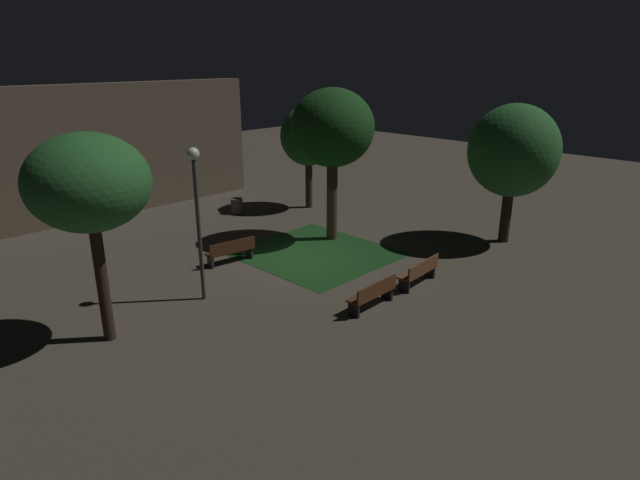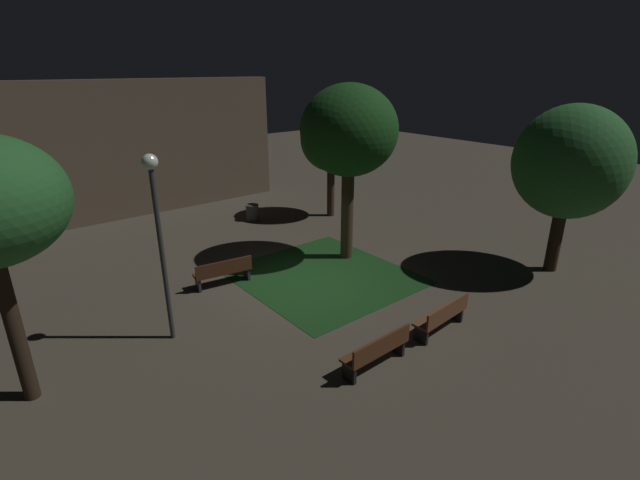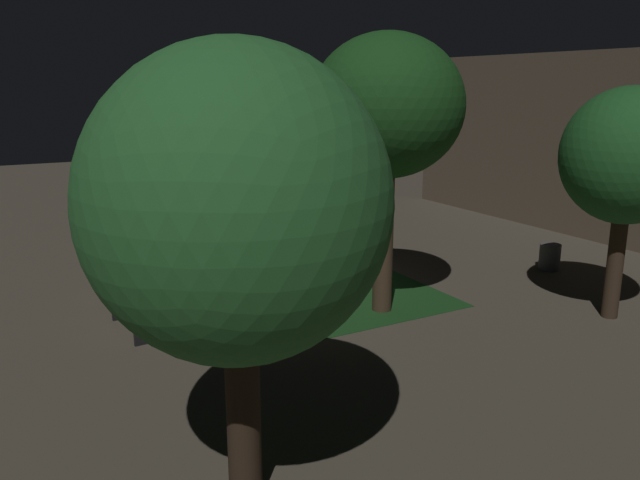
{
  "view_description": "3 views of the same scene",
  "coord_description": "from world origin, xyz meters",
  "px_view_note": "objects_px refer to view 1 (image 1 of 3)",
  "views": [
    {
      "loc": [
        -12.68,
        -13.4,
        7.13
      ],
      "look_at": [
        0.4,
        -0.67,
        0.86
      ],
      "focal_mm": 30.2,
      "sensor_mm": 36.0,
      "label": 1
    },
    {
      "loc": [
        -7.74,
        -10.38,
        6.48
      ],
      "look_at": [
        0.83,
        0.12,
        1.31
      ],
      "focal_mm": 25.64,
      "sensor_mm": 36.0,
      "label": 2
    },
    {
      "loc": [
        13.66,
        -6.82,
        4.96
      ],
      "look_at": [
        0.65,
        0.39,
        1.24
      ],
      "focal_mm": 35.21,
      "sensor_mm": 36.0,
      "label": 3
    }
  ],
  "objects_px": {
    "bench_corner": "(373,293)",
    "tree_lawn_side": "(513,151)",
    "bench_back_row": "(231,250)",
    "tree_near_wall": "(309,136)",
    "trash_bin": "(237,206)",
    "tree_right_canopy": "(333,129)",
    "lamp_post_plaza_east": "(197,199)",
    "bench_path_side": "(420,271)",
    "tree_tall_center": "(88,184)"
  },
  "relations": [
    {
      "from": "bench_path_side",
      "to": "tree_tall_center",
      "type": "xyz_separation_m",
      "value": [
        -8.69,
        3.87,
        3.72
      ]
    },
    {
      "from": "bench_corner",
      "to": "tree_near_wall",
      "type": "xyz_separation_m",
      "value": [
        6.63,
        9.41,
        3.0
      ]
    },
    {
      "from": "bench_corner",
      "to": "tree_lawn_side",
      "type": "xyz_separation_m",
      "value": [
        8.49,
        0.08,
        3.17
      ]
    },
    {
      "from": "tree_right_canopy",
      "to": "lamp_post_plaza_east",
      "type": "height_order",
      "value": "tree_right_canopy"
    },
    {
      "from": "bench_back_row",
      "to": "tree_tall_center",
      "type": "xyz_separation_m",
      "value": [
        -5.61,
        -2.14,
        3.72
      ]
    },
    {
      "from": "bench_corner",
      "to": "tree_tall_center",
      "type": "height_order",
      "value": "tree_tall_center"
    },
    {
      "from": "tree_near_wall",
      "to": "lamp_post_plaza_east",
      "type": "xyz_separation_m",
      "value": [
        -9.75,
        -5.24,
        -0.31
      ]
    },
    {
      "from": "tree_tall_center",
      "to": "lamp_post_plaza_east",
      "type": "relative_size",
      "value": 1.16
    },
    {
      "from": "bench_path_side",
      "to": "lamp_post_plaza_east",
      "type": "distance_m",
      "value": 7.43
    },
    {
      "from": "bench_path_side",
      "to": "bench_back_row",
      "type": "relative_size",
      "value": 0.99
    },
    {
      "from": "tree_right_canopy",
      "to": "bench_back_row",
      "type": "bearing_deg",
      "value": 170.93
    },
    {
      "from": "bench_path_side",
      "to": "trash_bin",
      "type": "bearing_deg",
      "value": 84.51
    },
    {
      "from": "bench_back_row",
      "to": "trash_bin",
      "type": "relative_size",
      "value": 2.59
    },
    {
      "from": "bench_back_row",
      "to": "tree_lawn_side",
      "type": "height_order",
      "value": "tree_lawn_side"
    },
    {
      "from": "tree_near_wall",
      "to": "bench_corner",
      "type": "bearing_deg",
      "value": -125.19
    },
    {
      "from": "bench_corner",
      "to": "bench_back_row",
      "type": "xyz_separation_m",
      "value": [
        -0.68,
        6.01,
        0.0
      ]
    },
    {
      "from": "bench_back_row",
      "to": "trash_bin",
      "type": "xyz_separation_m",
      "value": [
        4.15,
        5.09,
        -0.12
      ]
    },
    {
      "from": "bench_back_row",
      "to": "tree_lawn_side",
      "type": "bearing_deg",
      "value": -32.86
    },
    {
      "from": "tree_near_wall",
      "to": "tree_lawn_side",
      "type": "height_order",
      "value": "tree_lawn_side"
    },
    {
      "from": "bench_path_side",
      "to": "tree_near_wall",
      "type": "relative_size",
      "value": 0.37
    },
    {
      "from": "lamp_post_plaza_east",
      "to": "tree_right_canopy",
      "type": "bearing_deg",
      "value": 9.04
    },
    {
      "from": "bench_back_row",
      "to": "bench_path_side",
      "type": "bearing_deg",
      "value": -62.84
    },
    {
      "from": "bench_path_side",
      "to": "tree_tall_center",
      "type": "relative_size",
      "value": 0.34
    },
    {
      "from": "tree_right_canopy",
      "to": "tree_near_wall",
      "type": "bearing_deg",
      "value": 56.15
    },
    {
      "from": "bench_corner",
      "to": "tree_right_canopy",
      "type": "height_order",
      "value": "tree_right_canopy"
    },
    {
      "from": "bench_path_side",
      "to": "tree_near_wall",
      "type": "xyz_separation_m",
      "value": [
        4.23,
        9.41,
        3.0
      ]
    },
    {
      "from": "bench_corner",
      "to": "tree_lawn_side",
      "type": "bearing_deg",
      "value": 0.54
    },
    {
      "from": "tree_tall_center",
      "to": "tree_right_canopy",
      "type": "xyz_separation_m",
      "value": [
        10.16,
        1.41,
        0.25
      ]
    },
    {
      "from": "tree_right_canopy",
      "to": "lamp_post_plaza_east",
      "type": "bearing_deg",
      "value": -170.96
    },
    {
      "from": "bench_path_side",
      "to": "lamp_post_plaza_east",
      "type": "relative_size",
      "value": 0.39
    },
    {
      "from": "tree_tall_center",
      "to": "lamp_post_plaza_east",
      "type": "distance_m",
      "value": 3.35
    },
    {
      "from": "bench_back_row",
      "to": "tree_lawn_side",
      "type": "xyz_separation_m",
      "value": [
        9.18,
        -5.93,
        3.17
      ]
    },
    {
      "from": "tree_lawn_side",
      "to": "lamp_post_plaza_east",
      "type": "xyz_separation_m",
      "value": [
        -11.62,
        4.09,
        -0.48
      ]
    },
    {
      "from": "tree_tall_center",
      "to": "tree_lawn_side",
      "type": "bearing_deg",
      "value": -14.38
    },
    {
      "from": "bench_corner",
      "to": "tree_tall_center",
      "type": "relative_size",
      "value": 0.33
    },
    {
      "from": "bench_path_side",
      "to": "tree_lawn_side",
      "type": "relative_size",
      "value": 0.33
    },
    {
      "from": "tree_right_canopy",
      "to": "tree_lawn_side",
      "type": "bearing_deg",
      "value": -48.34
    },
    {
      "from": "tree_lawn_side",
      "to": "lamp_post_plaza_east",
      "type": "distance_m",
      "value": 12.32
    },
    {
      "from": "bench_corner",
      "to": "lamp_post_plaza_east",
      "type": "height_order",
      "value": "lamp_post_plaza_east"
    },
    {
      "from": "tree_near_wall",
      "to": "trash_bin",
      "type": "relative_size",
      "value": 6.91
    },
    {
      "from": "bench_path_side",
      "to": "tree_lawn_side",
      "type": "distance_m",
      "value": 6.87
    },
    {
      "from": "tree_tall_center",
      "to": "trash_bin",
      "type": "height_order",
      "value": "tree_tall_center"
    },
    {
      "from": "tree_near_wall",
      "to": "tree_tall_center",
      "type": "distance_m",
      "value": 14.08
    },
    {
      "from": "bench_corner",
      "to": "bench_path_side",
      "type": "xyz_separation_m",
      "value": [
        2.4,
        0.0,
        0.0
      ]
    },
    {
      "from": "trash_bin",
      "to": "lamp_post_plaza_east",
      "type": "bearing_deg",
      "value": -133.56
    },
    {
      "from": "tree_near_wall",
      "to": "tree_right_canopy",
      "type": "distance_m",
      "value": 5.06
    },
    {
      "from": "bench_path_side",
      "to": "bench_back_row",
      "type": "distance_m",
      "value": 6.75
    },
    {
      "from": "bench_back_row",
      "to": "tree_near_wall",
      "type": "distance_m",
      "value": 8.61
    },
    {
      "from": "lamp_post_plaza_east",
      "to": "bench_path_side",
      "type": "bearing_deg",
      "value": -37.05
    },
    {
      "from": "bench_back_row",
      "to": "tree_near_wall",
      "type": "relative_size",
      "value": 0.37
    }
  ]
}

